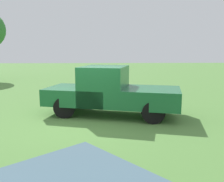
{
  "coord_description": "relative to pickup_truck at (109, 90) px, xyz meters",
  "views": [
    {
      "loc": [
        0.46,
        -7.8,
        2.35
      ],
      "look_at": [
        0.84,
        0.94,
        0.9
      ],
      "focal_mm": 38.82,
      "sensor_mm": 36.0,
      "label": 1
    }
  ],
  "objects": [
    {
      "name": "ground_plane",
      "position": [
        -0.72,
        -0.97,
        -0.93
      ],
      "size": [
        80.0,
        80.0,
        0.0
      ],
      "primitive_type": "plane",
      "color": "#54843D"
    },
    {
      "name": "pickup_truck",
      "position": [
        0.0,
        0.0,
        0.0
      ],
      "size": [
        5.15,
        3.04,
        1.8
      ],
      "rotation": [
        0.0,
        0.0,
        6.02
      ],
      "color": "black",
      "rests_on": "ground_plane"
    }
  ]
}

